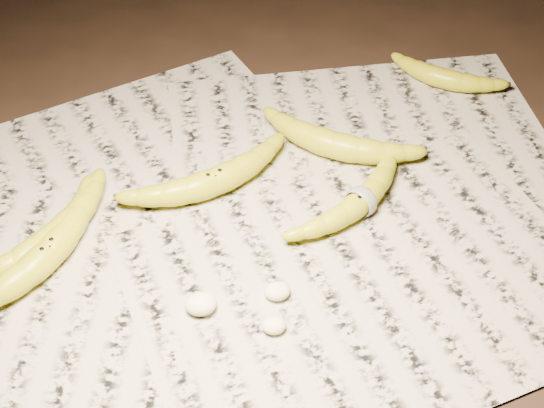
{
  "coord_description": "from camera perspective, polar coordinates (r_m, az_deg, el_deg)",
  "views": [
    {
      "loc": [
        -0.06,
        -0.66,
        0.73
      ],
      "look_at": [
        0.02,
        0.01,
        0.05
      ],
      "focal_mm": 50.0,
      "sensor_mm": 36.0,
      "label": 1
    }
  ],
  "objects": [
    {
      "name": "banana_left_b",
      "position": [
        0.99,
        -15.81,
        -1.94
      ],
      "size": [
        0.17,
        0.19,
        0.04
      ],
      "primitive_type": null,
      "rotation": [
        0.0,
        0.0,
        0.86
      ],
      "color": "gold",
      "rests_on": "newspaper_patch"
    },
    {
      "name": "banana_center",
      "position": [
        1.02,
        -4.41,
        1.84
      ],
      "size": [
        0.22,
        0.14,
        0.04
      ],
      "primitive_type": null,
      "rotation": [
        0.0,
        0.0,
        0.4
      ],
      "color": "gold",
      "rests_on": "newspaper_patch"
    },
    {
      "name": "flesh_chunk_a",
      "position": [
        0.89,
        -5.39,
        -7.35
      ],
      "size": [
        0.04,
        0.03,
        0.02
      ],
      "primitive_type": "ellipsoid",
      "color": "#F4E9BD",
      "rests_on": "newspaper_patch"
    },
    {
      "name": "ground",
      "position": [
        0.98,
        -1.33,
        -2.52
      ],
      "size": [
        3.0,
        3.0,
        0.0
      ],
      "primitive_type": "plane",
      "color": "black",
      "rests_on": "ground"
    },
    {
      "name": "banana_left_a",
      "position": [
        0.97,
        -16.54,
        -3.46
      ],
      "size": [
        0.18,
        0.22,
        0.04
      ],
      "primitive_type": null,
      "rotation": [
        0.0,
        0.0,
        0.96
      ],
      "color": "gold",
      "rests_on": "newspaper_patch"
    },
    {
      "name": "newspaper_patch",
      "position": [
        0.99,
        -2.58,
        -1.92
      ],
      "size": [
        0.9,
        0.7,
        0.01
      ],
      "primitive_type": "cube",
      "color": "#A19B8A",
      "rests_on": "ground"
    },
    {
      "name": "measuring_tape",
      "position": [
        1.0,
        6.75,
        0.35
      ],
      "size": [
        0.03,
        0.04,
        0.04
      ],
      "primitive_type": "torus",
      "rotation": [
        0.0,
        1.57,
        0.71
      ],
      "color": "white",
      "rests_on": "newspaper_patch"
    },
    {
      "name": "banana_upper_a",
      "position": [
        1.08,
        4.69,
        4.62
      ],
      "size": [
        0.21,
        0.16,
        0.04
      ],
      "primitive_type": null,
      "rotation": [
        0.0,
        0.0,
        -0.53
      ],
      "color": "gold",
      "rests_on": "newspaper_patch"
    },
    {
      "name": "flesh_chunk_b",
      "position": [
        0.88,
        0.16,
        -8.99
      ],
      "size": [
        0.03,
        0.02,
        0.02
      ],
      "primitive_type": "ellipsoid",
      "color": "#F4E9BD",
      "rests_on": "newspaper_patch"
    },
    {
      "name": "flesh_chunk_c",
      "position": [
        0.9,
        0.39,
        -6.43
      ],
      "size": [
        0.03,
        0.03,
        0.02
      ],
      "primitive_type": "ellipsoid",
      "color": "#F4E9BD",
      "rests_on": "newspaper_patch"
    },
    {
      "name": "banana_upper_b",
      "position": [
        1.23,
        12.81,
        9.35
      ],
      "size": [
        0.16,
        0.13,
        0.03
      ],
      "primitive_type": null,
      "rotation": [
        0.0,
        0.0,
        -0.57
      ],
      "color": "gold",
      "rests_on": "newspaper_patch"
    },
    {
      "name": "banana_taped",
      "position": [
        1.0,
        6.75,
        0.35
      ],
      "size": [
        0.19,
        0.17,
        0.03
      ],
      "primitive_type": null,
      "rotation": [
        0.0,
        0.0,
        0.71
      ],
      "color": "gold",
      "rests_on": "newspaper_patch"
    }
  ]
}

